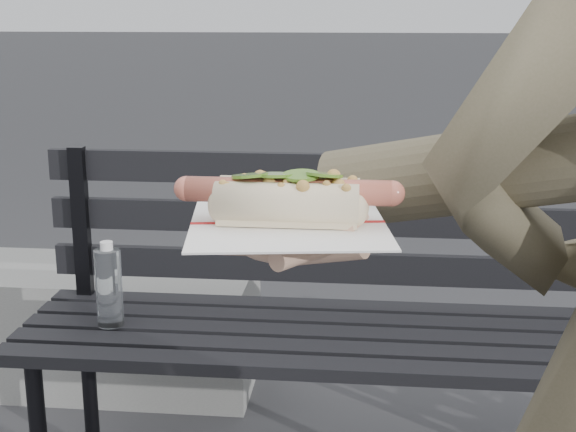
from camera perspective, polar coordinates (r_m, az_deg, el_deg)
name	(u,v)px	position (r m, az deg, el deg)	size (l,w,h in m)	color
park_bench	(326,303)	(1.98, 2.73, -6.19)	(1.50, 0.44, 0.88)	black
concrete_block	(75,325)	(2.79, -14.94, -7.49)	(1.20, 0.40, 0.40)	slate
held_hotdog	(492,175)	(0.84, 14.34, 2.85)	(0.64, 0.30, 0.20)	brown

